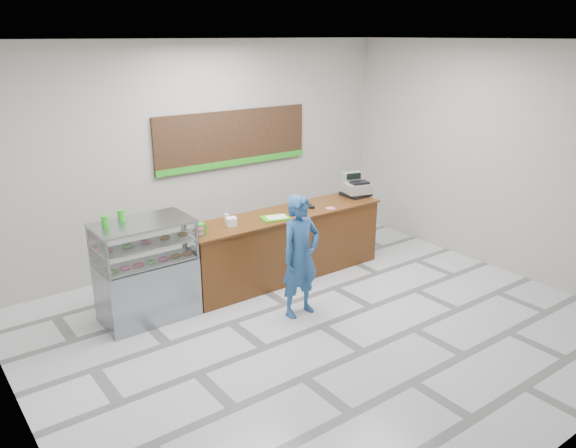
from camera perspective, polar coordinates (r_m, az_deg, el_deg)
floor at (r=7.34m, az=3.43°, el=-10.30°), size 7.00×7.00×0.00m
back_wall at (r=9.10m, az=-8.64°, el=7.05°), size 7.00×0.00×7.00m
ceiling at (r=6.42m, az=4.07°, el=18.15°), size 7.00×7.00×0.00m
sales_counter at (r=8.54m, az=-0.34°, el=-2.14°), size 3.26×0.76×1.03m
display_case at (r=7.48m, az=-14.22°, el=-4.56°), size 1.22×0.72×1.33m
menu_board at (r=9.30m, az=-5.56°, el=8.57°), size 2.80×0.06×0.90m
cash_register at (r=9.31m, az=6.88°, el=3.73°), size 0.49×0.50×0.38m
card_terminal at (r=8.63m, az=2.29°, el=1.80°), size 0.12×0.17×0.04m
serving_tray at (r=8.11m, az=-1.28°, el=0.62°), size 0.46×0.38×0.02m
napkin_box at (r=7.83m, az=-5.78°, el=0.24°), size 0.17×0.17×0.12m
straw_cup at (r=8.02m, az=-6.28°, el=0.65°), size 0.07×0.07×0.11m
promo_box at (r=7.51m, az=-9.11°, el=-0.56°), size 0.19×0.13×0.16m
donut_decal at (r=8.62m, az=4.33°, el=1.62°), size 0.15×0.15×0.00m
green_cup_left at (r=7.18m, az=-18.09°, el=0.27°), size 0.09×0.09×0.14m
green_cup_right at (r=7.36m, az=-16.57°, el=0.86°), size 0.09×0.09×0.14m
customer at (r=7.31m, az=1.28°, el=-3.28°), size 0.62×0.42×1.64m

